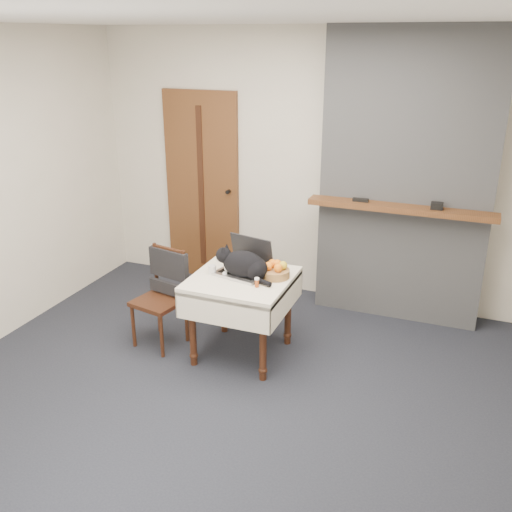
{
  "coord_description": "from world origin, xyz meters",
  "views": [
    {
      "loc": [
        1.47,
        -3.27,
        2.5
      ],
      "look_at": [
        -0.02,
        0.53,
        0.92
      ],
      "focal_mm": 40.0,
      "sensor_mm": 36.0,
      "label": 1
    }
  ],
  "objects": [
    {
      "name": "room_shell",
      "position": [
        0.0,
        0.46,
        1.76
      ],
      "size": [
        4.52,
        4.01,
        2.61
      ],
      "color": "beige",
      "rests_on": "ground"
    },
    {
      "name": "desk_clutter",
      "position": [
        0.05,
        0.59,
        0.7
      ],
      "size": [
        0.14,
        0.08,
        0.01
      ],
      "primitive_type": "cube",
      "rotation": [
        0.0,
        0.0,
        0.44
      ],
      "color": "black",
      "rests_on": "side_table"
    },
    {
      "name": "cat",
      "position": [
        -0.14,
        0.58,
        0.81
      ],
      "size": [
        0.52,
        0.23,
        0.25
      ],
      "rotation": [
        0.0,
        0.0,
        -0.02
      ],
      "color": "black",
      "rests_on": "side_table"
    },
    {
      "name": "cream_jar",
      "position": [
        -0.41,
        0.55,
        0.74
      ],
      "size": [
        0.06,
        0.06,
        0.07
      ],
      "primitive_type": "cylinder",
      "color": "silver",
      "rests_on": "side_table"
    },
    {
      "name": "chimney",
      "position": [
        0.9,
        1.85,
        1.3
      ],
      "size": [
        1.62,
        0.48,
        2.6
      ],
      "color": "gray",
      "rests_on": "ground"
    },
    {
      "name": "laptop",
      "position": [
        -0.17,
        0.67,
        0.77
      ],
      "size": [
        0.45,
        0.41,
        0.29
      ],
      "rotation": [
        0.0,
        0.0,
        -0.21
      ],
      "color": "#B7B7BC",
      "rests_on": "side_table"
    },
    {
      "name": "ground",
      "position": [
        0.0,
        0.0,
        0.0
      ],
      "size": [
        4.5,
        4.5,
        0.0
      ],
      "primitive_type": "plane",
      "color": "black",
      "rests_on": "ground"
    },
    {
      "name": "fruit_basket",
      "position": [
        0.09,
        0.68,
        0.75
      ],
      "size": [
        0.23,
        0.23,
        0.13
      ],
      "color": "olive",
      "rests_on": "side_table"
    },
    {
      "name": "side_table",
      "position": [
        -0.16,
        0.58,
        0.59
      ],
      "size": [
        0.78,
        0.78,
        0.7
      ],
      "color": "#36180E",
      "rests_on": "ground"
    },
    {
      "name": "door",
      "position": [
        -1.2,
        1.97,
        1.0
      ],
      "size": [
        0.82,
        0.1,
        2.0
      ],
      "color": "brown",
      "rests_on": "ground"
    },
    {
      "name": "pill_bottle",
      "position": [
        0.02,
        0.44,
        0.74
      ],
      "size": [
        0.04,
        0.04,
        0.08
      ],
      "color": "#983C12",
      "rests_on": "side_table"
    },
    {
      "name": "chair",
      "position": [
        -0.87,
        0.56,
        0.54
      ],
      "size": [
        0.45,
        0.44,
        0.85
      ],
      "rotation": [
        0.0,
        0.0,
        -0.2
      ],
      "color": "#36180E",
      "rests_on": "ground"
    }
  ]
}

